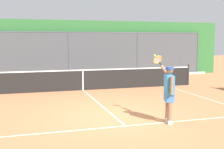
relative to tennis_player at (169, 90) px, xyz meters
The scene contains 5 objects.
ground_plane 1.87m from the tennis_player, 38.71° to the right, with size 60.00×60.00×0.00m, color #C67A4C.
court_line_markings 1.59m from the tennis_player, 13.38° to the left, with size 8.67×10.87×0.01m.
fence_backdrop 11.08m from the tennis_player, 83.40° to the right, with size 20.74×1.37×3.52m.
tennis_net 6.10m from the tennis_player, 77.96° to the right, with size 11.14×0.09×1.07m.
tennis_player is the anchor object (origin of this frame).
Camera 1 is at (2.57, 8.26, 2.30)m, focal length 46.85 mm.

